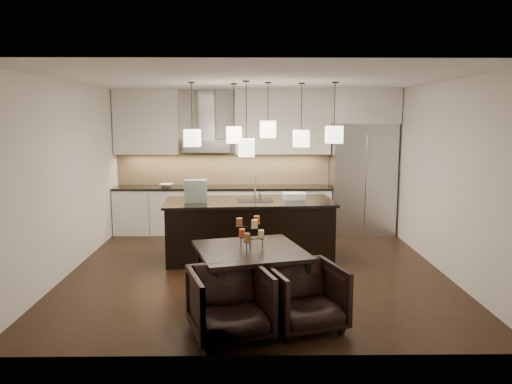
{
  "coord_description": "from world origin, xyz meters",
  "views": [
    {
      "loc": [
        -0.1,
        -7.27,
        2.29
      ],
      "look_at": [
        0.0,
        0.2,
        1.15
      ],
      "focal_mm": 35.0,
      "sensor_mm": 36.0,
      "label": 1
    }
  ],
  "objects_px": {
    "dining_table": "(250,278)",
    "refrigerator": "(362,179)",
    "island_body": "(249,231)",
    "armchair_left": "(230,303)",
    "armchair_right": "(305,296)"
  },
  "relations": [
    {
      "from": "refrigerator",
      "to": "armchair_left",
      "type": "relative_size",
      "value": 2.67
    },
    {
      "from": "refrigerator",
      "to": "armchair_right",
      "type": "distance_m",
      "value": 4.82
    },
    {
      "from": "island_body",
      "to": "dining_table",
      "type": "height_order",
      "value": "island_body"
    },
    {
      "from": "island_body",
      "to": "armchair_right",
      "type": "bearing_deg",
      "value": -81.26
    },
    {
      "from": "dining_table",
      "to": "armchair_right",
      "type": "xyz_separation_m",
      "value": [
        0.6,
        -0.59,
        -0.01
      ]
    },
    {
      "from": "dining_table",
      "to": "refrigerator",
      "type": "bearing_deg",
      "value": 45.33
    },
    {
      "from": "refrigerator",
      "to": "armchair_left",
      "type": "bearing_deg",
      "value": -117.05
    },
    {
      "from": "refrigerator",
      "to": "dining_table",
      "type": "height_order",
      "value": "refrigerator"
    },
    {
      "from": "dining_table",
      "to": "armchair_right",
      "type": "bearing_deg",
      "value": -60.04
    },
    {
      "from": "refrigerator",
      "to": "armchair_left",
      "type": "height_order",
      "value": "refrigerator"
    },
    {
      "from": "island_body",
      "to": "armchair_right",
      "type": "height_order",
      "value": "island_body"
    },
    {
      "from": "refrigerator",
      "to": "island_body",
      "type": "xyz_separation_m",
      "value": [
        -2.21,
        -1.79,
        -0.62
      ]
    },
    {
      "from": "dining_table",
      "to": "island_body",
      "type": "bearing_deg",
      "value": 75.06
    },
    {
      "from": "armchair_left",
      "to": "armchair_right",
      "type": "distance_m",
      "value": 0.84
    },
    {
      "from": "dining_table",
      "to": "armchair_left",
      "type": "distance_m",
      "value": 0.84
    }
  ]
}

